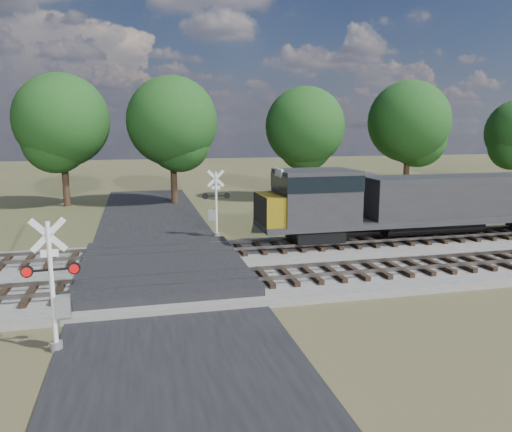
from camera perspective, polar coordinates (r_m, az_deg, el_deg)
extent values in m
plane|color=#3C4725|center=(22.11, -10.49, -7.07)|extent=(160.00, 160.00, 0.00)
cube|color=gray|center=(25.06, 12.98, -4.74)|extent=(140.00, 10.00, 0.30)
cube|color=black|center=(22.10, -10.49, -6.97)|extent=(7.00, 60.00, 0.08)
cube|color=#262628|center=(22.50, -10.58, -5.93)|extent=(7.00, 9.00, 0.62)
cube|color=black|center=(20.29, -4.51, -7.37)|extent=(44.00, 2.60, 0.18)
cube|color=#615A53|center=(22.23, 16.72, -5.75)|extent=(140.00, 0.08, 0.15)
cube|color=#615A53|center=(23.43, 14.96, -4.85)|extent=(140.00, 0.08, 0.15)
cube|color=black|center=(25.05, -6.32, -3.97)|extent=(44.00, 2.60, 0.18)
cube|color=#615A53|center=(26.52, 11.31, -2.94)|extent=(140.00, 0.08, 0.15)
cube|color=#615A53|center=(27.79, 10.07, -2.29)|extent=(140.00, 0.08, 0.15)
cylinder|color=silver|center=(15.62, -22.27, -7.60)|extent=(0.14, 0.14, 3.88)
cylinder|color=gray|center=(16.23, -21.83, -13.65)|extent=(0.35, 0.35, 0.29)
cube|color=silver|center=(15.23, -22.66, -2.02)|extent=(1.02, 0.07, 1.02)
cube|color=silver|center=(15.23, -22.66, -2.02)|extent=(1.02, 0.07, 1.02)
cube|color=silver|center=(15.35, -22.53, -3.97)|extent=(0.49, 0.05, 0.21)
cube|color=black|center=(15.47, -22.40, -5.71)|extent=(1.55, 0.11, 0.06)
cylinder|color=red|center=(15.56, -24.72, -5.79)|extent=(0.35, 0.11, 0.35)
cylinder|color=red|center=(15.40, -20.06, -5.62)|extent=(0.35, 0.11, 0.35)
cube|color=gray|center=(15.77, -21.24, -9.59)|extent=(0.45, 0.31, 0.63)
cylinder|color=silver|center=(29.32, -4.57, 1.27)|extent=(0.14, 0.14, 3.90)
cylinder|color=gray|center=(29.66, -4.52, -2.18)|extent=(0.35, 0.35, 0.29)
cube|color=silver|center=(29.12, -4.62, 4.31)|extent=(1.02, 0.15, 1.02)
cube|color=silver|center=(29.12, -4.62, 4.31)|extent=(1.02, 0.15, 1.02)
cube|color=silver|center=(29.18, -4.60, 3.26)|extent=(0.49, 0.08, 0.21)
cube|color=black|center=(29.25, -4.59, 2.31)|extent=(1.56, 0.23, 0.06)
cylinder|color=red|center=(29.28, -3.35, 2.33)|extent=(0.36, 0.14, 0.35)
cylinder|color=red|center=(29.22, -5.83, 2.28)|extent=(0.36, 0.14, 0.35)
cube|color=gray|center=(29.41, -5.03, 0.13)|extent=(0.47, 0.34, 0.63)
cube|color=#422C1C|center=(32.23, 9.31, 1.36)|extent=(5.66, 5.66, 3.22)
cube|color=#313134|center=(32.01, 9.40, 4.41)|extent=(6.23, 6.23, 0.23)
cylinder|color=black|center=(43.72, -20.97, 4.55)|extent=(0.56, 0.56, 5.36)
sphere|color=#1C3D13|center=(43.55, -21.33, 10.16)|extent=(7.50, 7.50, 7.50)
cylinder|color=black|center=(42.47, -9.39, 4.90)|extent=(0.56, 0.56, 5.30)
sphere|color=#1C3D13|center=(42.29, -9.56, 10.63)|extent=(7.42, 7.42, 7.42)
cylinder|color=black|center=(44.82, 5.54, 5.06)|extent=(0.56, 0.56, 4.98)
sphere|color=#1C3D13|center=(44.64, 5.63, 10.15)|extent=(6.97, 6.97, 6.97)
cylinder|color=black|center=(48.48, 16.82, 5.26)|extent=(0.56, 0.56, 5.31)
sphere|color=#1C3D13|center=(48.32, 17.08, 10.28)|extent=(7.44, 7.44, 7.44)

